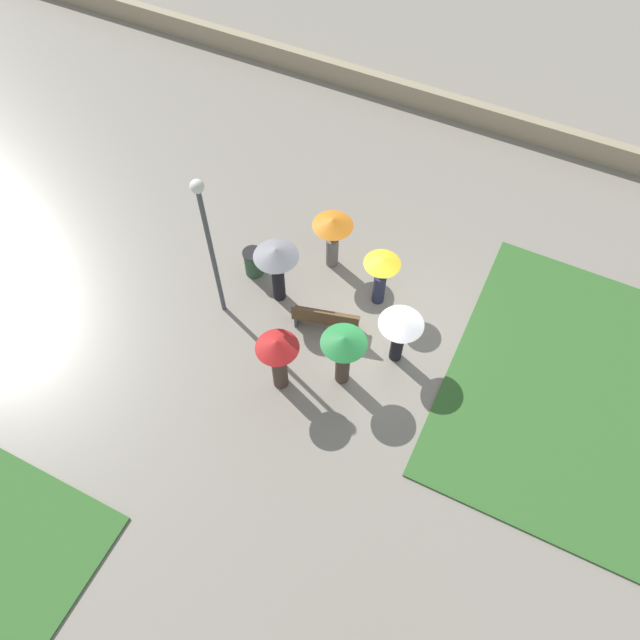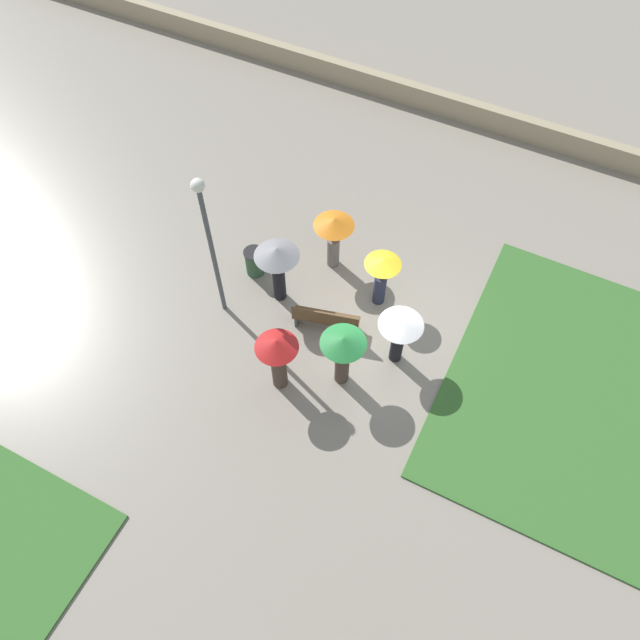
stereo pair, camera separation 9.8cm
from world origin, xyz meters
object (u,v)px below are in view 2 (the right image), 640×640
(lamp_post, at_px, (208,234))
(crowd_person_yellow, at_px, (382,272))
(crowd_person_grey, at_px, (277,261))
(crowd_person_orange, at_px, (334,231))
(crowd_person_white, at_px, (400,328))
(crowd_person_green, at_px, (343,350))
(trash_bin, at_px, (255,262))
(crowd_person_red, at_px, (277,354))
(park_bench, at_px, (326,319))

(lamp_post, relative_size, crowd_person_yellow, 2.62)
(crowd_person_grey, bearing_deg, lamp_post, 30.75)
(crowd_person_orange, distance_m, crowd_person_white, 3.48)
(crowd_person_yellow, xyz_separation_m, crowd_person_green, (-0.14, 2.64, 0.10))
(trash_bin, height_order, crowd_person_yellow, crowd_person_yellow)
(crowd_person_red, bearing_deg, crowd_person_yellow, -54.28)
(crowd_person_green, bearing_deg, park_bench, -87.32)
(crowd_person_white, xyz_separation_m, crowd_person_grey, (3.58, -0.38, 0.16))
(crowd_person_orange, height_order, crowd_person_white, crowd_person_orange)
(crowd_person_yellow, relative_size, crowd_person_orange, 0.98)
(crowd_person_grey, bearing_deg, crowd_person_green, 138.83)
(park_bench, distance_m, crowd_person_grey, 1.95)
(crowd_person_white, relative_size, crowd_person_grey, 0.89)
(crowd_person_yellow, relative_size, crowd_person_grey, 0.89)
(crowd_person_green, xyz_separation_m, crowd_person_red, (1.32, 0.80, 0.03))
(trash_bin, distance_m, crowd_person_yellow, 3.66)
(crowd_person_green, distance_m, crowd_person_grey, 3.04)
(trash_bin, distance_m, crowd_person_red, 3.76)
(crowd_person_yellow, xyz_separation_m, crowd_person_grey, (2.47, 1.09, 0.27))
(lamp_post, relative_size, trash_bin, 5.50)
(park_bench, bearing_deg, crowd_person_green, 116.98)
(lamp_post, relative_size, crowd_person_grey, 2.34)
(crowd_person_red, bearing_deg, crowd_person_orange, -28.22)
(crowd_person_green, height_order, crowd_person_grey, crowd_person_grey)
(park_bench, relative_size, crowd_person_red, 0.91)
(crowd_person_grey, bearing_deg, crowd_person_white, 163.53)
(crowd_person_orange, bearing_deg, lamp_post, 62.12)
(crowd_person_white, distance_m, crowd_person_grey, 3.60)
(crowd_person_white, xyz_separation_m, crowd_person_red, (2.29, 1.97, 0.02))
(trash_bin, bearing_deg, park_bench, 162.24)
(lamp_post, xyz_separation_m, crowd_person_white, (-4.75, -0.64, -1.63))
(crowd_person_green, bearing_deg, crowd_person_grey, -69.55)
(crowd_person_red, bearing_deg, crowd_person_white, -84.64)
(crowd_person_orange, distance_m, crowd_person_red, 4.08)
(park_bench, relative_size, lamp_post, 0.38)
(park_bench, distance_m, crowd_person_orange, 2.42)
(trash_bin, bearing_deg, crowd_person_yellow, -169.59)
(trash_bin, xyz_separation_m, crowd_person_red, (-2.33, 2.79, 0.95))
(lamp_post, height_order, crowd_person_orange, lamp_post)
(park_bench, height_order, crowd_person_yellow, crowd_person_yellow)
(crowd_person_orange, relative_size, crowd_person_red, 0.93)
(crowd_person_yellow, height_order, crowd_person_green, crowd_person_green)
(lamp_post, height_order, crowd_person_yellow, lamp_post)
(crowd_person_orange, height_order, crowd_person_red, crowd_person_red)
(trash_bin, height_order, crowd_person_grey, crowd_person_grey)
(lamp_post, relative_size, crowd_person_green, 2.47)
(crowd_person_white, relative_size, crowd_person_green, 0.94)
(crowd_person_grey, bearing_deg, trash_bin, -33.44)
(park_bench, bearing_deg, crowd_person_yellow, -134.93)
(crowd_person_grey, bearing_deg, crowd_person_red, 108.41)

